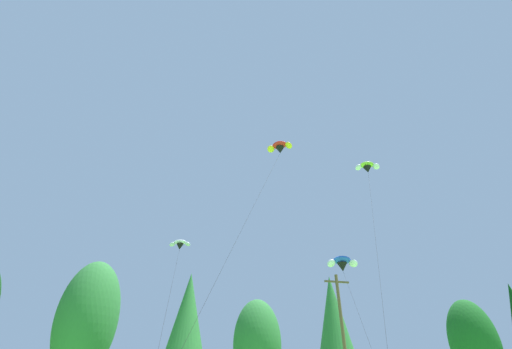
{
  "coord_description": "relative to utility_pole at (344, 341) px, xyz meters",
  "views": [
    {
      "loc": [
        -4.39,
        8.24,
        2.16
      ],
      "look_at": [
        -0.62,
        25.62,
        13.32
      ],
      "focal_mm": 24.72,
      "sensor_mm": 36.0,
      "label": 1
    }
  ],
  "objects": [
    {
      "name": "treeline_tree_f",
      "position": [
        3.54,
        9.46,
        2.83
      ],
      "size": [
        4.61,
        4.61,
        13.68
      ],
      "color": "#472D19",
      "rests_on": "ground_plane"
    },
    {
      "name": "treeline_tree_d",
      "position": [
        -12.07,
        5.81,
        1.77
      ],
      "size": [
        4.24,
        4.24,
        11.99
      ],
      "color": "#472D19",
      "rests_on": "ground_plane"
    },
    {
      "name": "utility_pole",
      "position": [
        0.0,
        0.0,
        0.0
      ],
      "size": [
        2.2,
        0.26,
        10.95
      ],
      "color": "brown",
      "rests_on": "ground_plane"
    },
    {
      "name": "parafoil_kite_mid_lime_white",
      "position": [
        6.88,
        2.75,
        19.01
      ],
      "size": [
        12.22,
        15.86,
        23.85
      ],
      "color": "#93D633"
    },
    {
      "name": "parafoil_kite_high_white",
      "position": [
        -13.49,
        8.37,
        9.97
      ],
      "size": [
        2.39,
        22.35,
        15.09
      ],
      "color": "white"
    },
    {
      "name": "treeline_tree_e",
      "position": [
        -5.16,
        8.11,
        0.56
      ],
      "size": [
        4.61,
        4.61,
        10.41
      ],
      "color": "#472D19",
      "rests_on": "ground_plane"
    },
    {
      "name": "parafoil_kite_low_blue_white",
      "position": [
        2.52,
        3.63,
        7.52
      ],
      "size": [
        7.96,
        16.66,
        12.45
      ],
      "color": "blue"
    },
    {
      "name": "treeline_tree_c",
      "position": [
        -20.9,
        8.38,
        2.31
      ],
      "size": [
        5.39,
        5.39,
        13.29
      ],
      "color": "#472D19",
      "rests_on": "ground_plane"
    },
    {
      "name": "parafoil_kite_far_red_yellow",
      "position": [
        -4.39,
        0.45,
        18.45
      ],
      "size": [
        10.82,
        14.92,
        23.64
      ],
      "color": "red"
    },
    {
      "name": "treeline_tree_g",
      "position": [
        17.31,
        6.13,
        0.93
      ],
      "size": [
        4.77,
        4.77,
        11.02
      ],
      "color": "#472D19",
      "rests_on": "ground_plane"
    }
  ]
}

